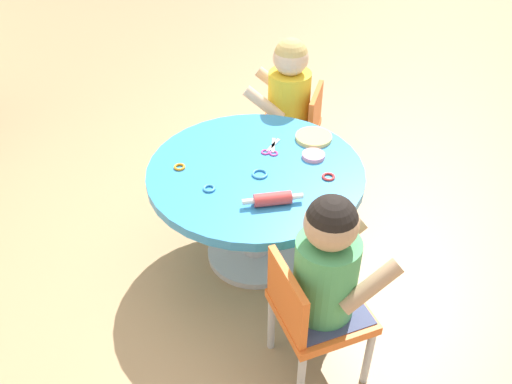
% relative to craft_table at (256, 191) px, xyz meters
% --- Properties ---
extents(ground_plane, '(10.00, 10.00, 0.00)m').
position_rel_craft_table_xyz_m(ground_plane, '(0.00, 0.00, -0.37)').
color(ground_plane, tan).
extents(craft_table, '(0.89, 0.89, 0.48)m').
position_rel_craft_table_xyz_m(craft_table, '(0.00, 0.00, 0.00)').
color(craft_table, silver).
rests_on(craft_table, ground).
extents(child_chair_left, '(0.39, 0.39, 0.54)m').
position_rel_craft_table_xyz_m(child_chair_left, '(-0.60, -0.19, -0.06)').
color(child_chair_left, '#B7B7BC').
rests_on(child_chair_left, ground).
extents(seated_child_left, '(0.38, 0.42, 0.51)m').
position_rel_craft_table_xyz_m(seated_child_left, '(-0.58, -0.23, 0.16)').
color(seated_child_left, '#3F4772').
rests_on(seated_child_left, ground).
extents(child_chair_right, '(0.37, 0.37, 0.54)m').
position_rel_craft_table_xyz_m(child_chair_right, '(0.59, -0.20, -0.06)').
color(child_chair_right, '#B7B7BC').
rests_on(child_chair_right, ground).
extents(seated_child_right, '(0.35, 0.40, 0.51)m').
position_rel_craft_table_xyz_m(seated_child_right, '(0.60, -0.16, 0.16)').
color(seated_child_right, '#3F4772').
rests_on(seated_child_right, ground).
extents(rolling_pin, '(0.07, 0.23, 0.05)m').
position_rel_craft_table_xyz_m(rolling_pin, '(-0.23, -0.06, 0.14)').
color(rolling_pin, '#D83F3F').
rests_on(rolling_pin, craft_table).
extents(craft_scissors, '(0.14, 0.09, 0.01)m').
position_rel_craft_table_xyz_m(craft_scissors, '(0.14, -0.07, 0.12)').
color(craft_scissors, silver).
rests_on(craft_scissors, craft_table).
extents(playdough_blob_0, '(0.16, 0.16, 0.02)m').
position_rel_craft_table_xyz_m(playdough_blob_0, '(0.22, -0.26, 0.12)').
color(playdough_blob_0, '#F2CC72').
rests_on(playdough_blob_0, craft_table).
extents(playdough_blob_1, '(0.10, 0.10, 0.02)m').
position_rel_craft_table_xyz_m(playdough_blob_1, '(0.08, -0.24, 0.12)').
color(playdough_blob_1, pink).
rests_on(playdough_blob_1, craft_table).
extents(cookie_cutter_0, '(0.05, 0.05, 0.01)m').
position_rel_craft_table_xyz_m(cookie_cutter_0, '(0.01, 0.31, 0.12)').
color(cookie_cutter_0, orange).
rests_on(cookie_cutter_0, craft_table).
extents(cookie_cutter_1, '(0.05, 0.05, 0.01)m').
position_rel_craft_table_xyz_m(cookie_cutter_1, '(-0.06, -0.29, 0.12)').
color(cookie_cutter_1, red).
rests_on(cookie_cutter_1, craft_table).
extents(cookie_cutter_2, '(0.07, 0.07, 0.01)m').
position_rel_craft_table_xyz_m(cookie_cutter_2, '(-0.04, -0.02, 0.12)').
color(cookie_cutter_2, '#3F99D8').
rests_on(cookie_cutter_2, craft_table).
extents(cookie_cutter_3, '(0.05, 0.05, 0.01)m').
position_rel_craft_table_xyz_m(cookie_cutter_3, '(-0.14, 0.18, 0.12)').
color(cookie_cutter_3, '#3F99D8').
rests_on(cookie_cutter_3, craft_table).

